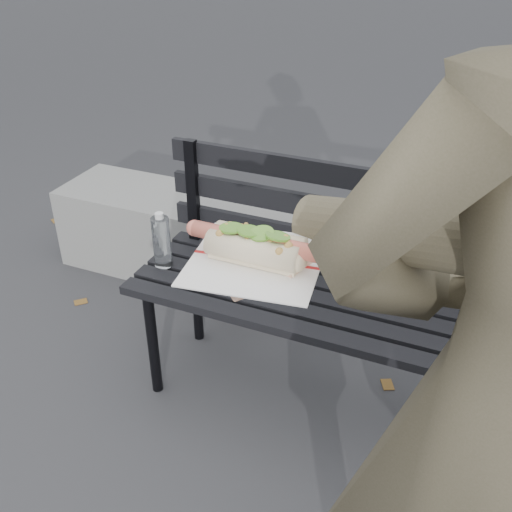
# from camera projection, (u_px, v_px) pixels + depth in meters

# --- Properties ---
(park_bench) EXTENTS (1.50, 0.44, 0.88)m
(park_bench) POSITION_uv_depth(u_px,v_px,m) (350.00, 281.00, 2.00)
(park_bench) COLOR black
(park_bench) RESTS_ON ground
(concrete_block) EXTENTS (1.20, 0.40, 0.40)m
(concrete_block) POSITION_uv_depth(u_px,v_px,m) (182.00, 235.00, 2.93)
(concrete_block) COLOR slate
(concrete_block) RESTS_ON ground
(held_hotdog) EXTENTS (0.64, 0.30, 0.20)m
(held_hotdog) POSITION_uv_depth(u_px,v_px,m) (403.00, 246.00, 0.83)
(held_hotdog) COLOR #47432F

